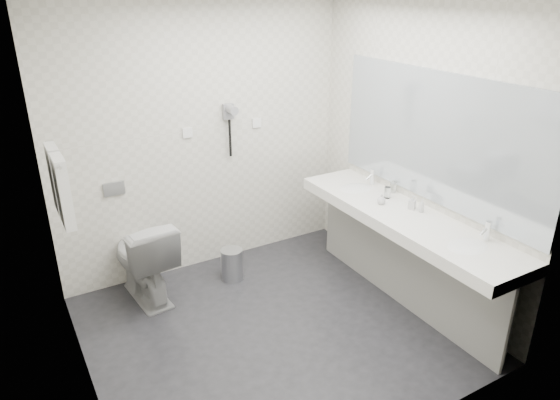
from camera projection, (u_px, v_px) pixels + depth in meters
floor at (273, 329)px, 4.16m from camera, size 2.80×2.80×0.00m
wall_back at (203, 141)px, 4.71m from camera, size 2.80×0.00×2.80m
wall_front at (396, 266)px, 2.64m from camera, size 2.80×0.00×2.80m
wall_left at (66, 229)px, 3.03m from camera, size 0.00×2.60×2.60m
wall_right at (417, 155)px, 4.32m from camera, size 0.00×2.60×2.60m
vanity_counter at (404, 219)px, 4.21m from camera, size 0.55×2.20×0.10m
vanity_panel at (401, 263)px, 4.39m from camera, size 0.03×2.15×0.75m
vanity_post_near at (507, 327)px, 3.57m from camera, size 0.06×0.06×0.75m
vanity_post_far at (333, 218)px, 5.23m from camera, size 0.06×0.06×0.75m
mirror at (436, 138)px, 4.07m from camera, size 0.02×2.20×1.05m
basin_near at (467, 248)px, 3.68m from camera, size 0.40×0.31×0.05m
basin_far at (355, 190)px, 4.71m from camera, size 0.40×0.31×0.05m
faucet_near at (487, 231)px, 3.73m from camera, size 0.04×0.04×0.15m
faucet_far at (373, 177)px, 4.76m from camera, size 0.04×0.04×0.15m
soap_bottle_a at (412, 202)px, 4.25m from camera, size 0.07×0.07×0.12m
soap_bottle_b at (381, 199)px, 4.35m from camera, size 0.10×0.10×0.09m
soap_bottle_c at (422, 206)px, 4.20m from camera, size 0.06×0.06×0.11m
glass_left at (387, 193)px, 4.47m from camera, size 0.06×0.06×0.10m
glass_right at (393, 187)px, 4.59m from camera, size 0.07×0.07×0.10m
toilet at (143, 259)px, 4.44m from camera, size 0.50×0.79×0.77m
flush_plate at (114, 189)px, 4.42m from camera, size 0.18×0.02×0.12m
pedal_bin at (232, 265)px, 4.82m from camera, size 0.24×0.24×0.29m
bin_lid at (231, 251)px, 4.76m from camera, size 0.21×0.21×0.02m
towel_rail at (53, 154)px, 3.37m from camera, size 0.02×0.62×0.02m
towel_near at (63, 192)px, 3.35m from camera, size 0.07×0.24×0.48m
towel_far at (57, 179)px, 3.57m from camera, size 0.07×0.24×0.48m
dryer_cradle at (228, 111)px, 4.70m from camera, size 0.10×0.04×0.14m
dryer_barrel at (231, 110)px, 4.63m from camera, size 0.08×0.14×0.08m
dryer_cord at (230, 138)px, 4.78m from camera, size 0.02×0.02×0.35m
switch_plate_a at (188, 133)px, 4.59m from camera, size 0.09×0.02×0.09m
switch_plate_b at (257, 123)px, 4.91m from camera, size 0.09×0.02×0.09m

